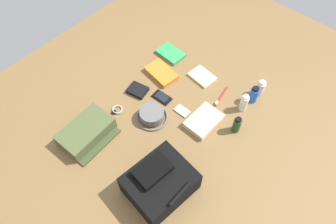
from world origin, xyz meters
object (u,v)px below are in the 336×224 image
object	(u,v)px
wristwatch	(117,110)
shampoo_bottle	(237,125)
paperback_novel	(171,54)
travel_guidebook	(161,73)
wallet	(138,90)
bucket_hat	(152,115)
deodorant_spray	(254,95)
toiletry_pouch	(87,132)
folded_towel	(204,121)
lotion_bottle	(260,88)
toothbrush	(221,97)
notepad	(202,77)
toothpaste_tube	(244,103)
cell_phone	(162,97)
media_player	(182,111)
backpack	(160,183)

from	to	relation	value
wristwatch	shampoo_bottle	bearing A→B (deg)	120.36
paperback_novel	travel_guidebook	distance (m)	0.18
travel_guidebook	wallet	world-z (taller)	travel_guidebook
bucket_hat	wristwatch	world-z (taller)	bucket_hat
deodorant_spray	travel_guidebook	bearing A→B (deg)	-68.95
toiletry_pouch	travel_guidebook	distance (m)	0.59
toiletry_pouch	folded_towel	world-z (taller)	toiletry_pouch
wristwatch	wallet	world-z (taller)	wallet
bucket_hat	deodorant_spray	xyz separation A→B (m)	(-0.48, 0.35, 0.03)
paperback_novel	folded_towel	xyz separation A→B (m)	(0.27, 0.48, 0.01)
lotion_bottle	paperback_novel	distance (m)	0.61
toothbrush	folded_towel	xyz separation A→B (m)	(0.20, 0.03, 0.01)
toiletry_pouch	notepad	xyz separation A→B (m)	(-0.74, 0.21, -0.03)
toiletry_pouch	travel_guidebook	world-z (taller)	toiletry_pouch
shampoo_bottle	wristwatch	xyz separation A→B (m)	(0.34, -0.58, -0.05)
deodorant_spray	wallet	size ratio (longest dim) A/B	1.02
toothpaste_tube	travel_guidebook	size ratio (longest dim) A/B	0.56
toothbrush	folded_towel	size ratio (longest dim) A/B	0.81
deodorant_spray	cell_phone	size ratio (longest dim) A/B	0.99
toiletry_pouch	paperback_novel	bearing A→B (deg)	-174.91
toiletry_pouch	deodorant_spray	bearing A→B (deg)	146.05
toothpaste_tube	toothbrush	distance (m)	0.15
folded_towel	wallet	bearing A→B (deg)	-78.82
folded_towel	bucket_hat	bearing A→B (deg)	-54.79
lotion_bottle	toiletry_pouch	bearing A→B (deg)	-31.82
bucket_hat	folded_towel	size ratio (longest dim) A/B	0.91
media_player	deodorant_spray	bearing A→B (deg)	142.45
wristwatch	lotion_bottle	bearing A→B (deg)	139.99
lotion_bottle	wristwatch	world-z (taller)	lotion_bottle
cell_phone	toothbrush	bearing A→B (deg)	131.80
deodorant_spray	folded_towel	world-z (taller)	deodorant_spray
paperback_novel	cell_phone	xyz separation A→B (m)	(0.30, 0.20, -0.00)
lotion_bottle	deodorant_spray	world-z (taller)	deodorant_spray
travel_guidebook	wallet	distance (m)	0.19
travel_guidebook	toothpaste_tube	bearing A→B (deg)	102.49
notepad	deodorant_spray	bearing A→B (deg)	106.12
deodorant_spray	media_player	distance (m)	0.42
deodorant_spray	paperback_novel	distance (m)	0.60
shampoo_bottle	wallet	bearing A→B (deg)	-74.59
wallet	deodorant_spray	bearing A→B (deg)	113.88
shampoo_bottle	notepad	xyz separation A→B (m)	(-0.18, -0.37, -0.04)
wallet	notepad	xyz separation A→B (m)	(-0.34, 0.22, -0.00)
backpack	notepad	bearing A→B (deg)	-157.88
toothpaste_tube	wallet	xyz separation A→B (m)	(0.31, -0.54, -0.04)
bucket_hat	paperback_novel	world-z (taller)	bucket_hat
shampoo_bottle	folded_towel	world-z (taller)	shampoo_bottle
toothpaste_tube	wristwatch	world-z (taller)	toothpaste_tube
lotion_bottle	folded_towel	size ratio (longest dim) A/B	0.53
toothpaste_tube	shampoo_bottle	size ratio (longest dim) A/B	1.09
wallet	notepad	distance (m)	0.41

